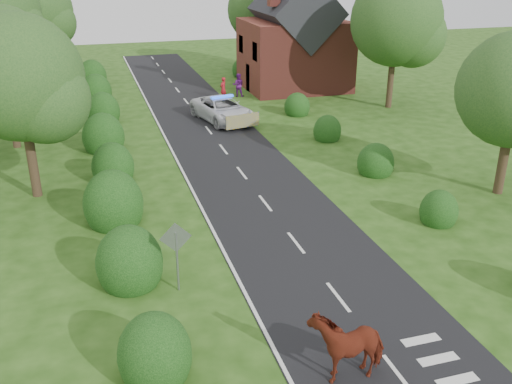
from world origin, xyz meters
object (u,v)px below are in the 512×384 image
object	(u,v)px
police_van	(222,110)
pedestrian_red	(223,88)
pedestrian_purple	(238,85)
road_sign	(176,247)
cow	(347,346)

from	to	relation	value
police_van	pedestrian_red	distance (m)	6.14
pedestrian_red	pedestrian_purple	distance (m)	1.48
pedestrian_red	road_sign	bearing A→B (deg)	33.24
cow	police_van	distance (m)	25.37
road_sign	cow	xyz separation A→B (m)	(3.70, -5.33, -0.84)
cow	pedestrian_red	size ratio (longest dim) A/B	1.34
pedestrian_purple	cow	bearing A→B (deg)	102.31
road_sign	police_van	distance (m)	20.92
cow	pedestrian_red	xyz separation A→B (m)	(4.21, 31.18, 0.04)
road_sign	pedestrian_purple	world-z (taller)	road_sign
road_sign	pedestrian_red	distance (m)	27.04
police_van	pedestrian_purple	bearing A→B (deg)	53.54
police_van	pedestrian_purple	xyz separation A→B (m)	(2.87, 6.53, 0.11)
road_sign	cow	bearing A→B (deg)	-55.24
cow	pedestrian_red	bearing A→B (deg)	168.74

